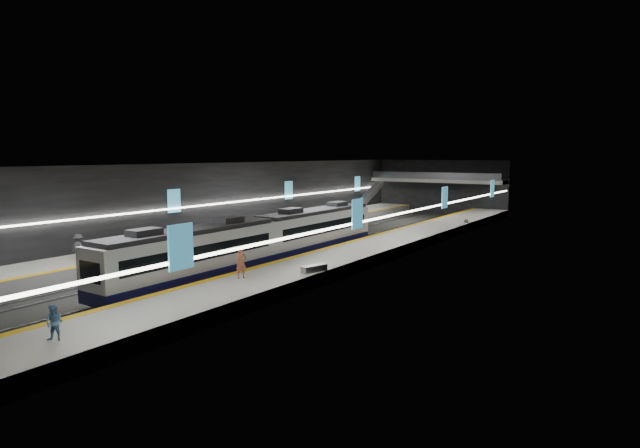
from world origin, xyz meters
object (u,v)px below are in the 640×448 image
Objects in this scene: bench_right_far at (466,221)px; passenger_left_b at (79,248)px; passenger_right_b at (54,323)px; bench_left_near at (162,239)px; passenger_left_a at (293,217)px; passenger_right_a at (241,263)px; train at (263,239)px; bench_right_near at (314,269)px; escalator at (368,196)px; bench_left_far at (346,208)px.

bench_right_far is 41.45m from passenger_left_b.
passenger_right_b is 18.51m from passenger_left_b.
passenger_left_a reaches higher than bench_left_near.
bench_left_near is 1.04× the size of passenger_right_a.
bench_right_far is at bearing -124.77° from passenger_left_b.
passenger_left_b is at bearing -82.53° from bench_left_near.
bench_left_near is 17.03m from passenger_right_a.
train is at bearing -0.55° from bench_left_near.
bench_left_near is 25.92m from passenger_right_b.
bench_left_near is 1.06× the size of bench_right_near.
bench_right_far is at bearing 105.40° from bench_right_near.
escalator is 58.29m from passenger_right_b.
escalator reaches higher than bench_right_far.
escalator is 3.99× the size of bench_left_far.
bench_right_far is at bearing -24.24° from escalator.
escalator is at bearing 40.61° from bench_left_far.
bench_right_near is at bearing 54.35° from passenger_right_b.
bench_left_far is at bearing 148.14° from bench_right_far.
bench_left_near is 9.25m from passenger_left_b.
bench_right_far is 0.83× the size of passenger_left_b.
passenger_right_a is 1.25× the size of passenger_left_a.
bench_left_near is at bearing -177.69° from train.
passenger_right_b is 0.78× the size of passenger_left_b.
bench_right_near is at bearing -10.92° from bench_left_near.
train is 15.15× the size of passenger_left_b.
passenger_left_a reaches higher than passenger_right_b.
bench_left_far is at bearing -123.76° from escalator.
bench_right_far is at bearing 57.90° from passenger_right_b.
escalator is at bearing 179.00° from passenger_left_a.
train is at bearing -146.59° from passenger_left_b.
passenger_left_b is (-16.77, -37.89, 0.79)m from bench_right_far.
bench_left_far is 17.40m from passenger_left_a.
passenger_right_a reaches higher than passenger_left_a.
passenger_right_b reaches higher than bench_right_near.
passenger_right_b is (16.78, -19.75, 0.52)m from bench_left_near.
train reaches higher than passenger_left_b.
passenger_left_b is (-15.12, 10.68, 0.22)m from passenger_right_b.
passenger_right_b is at bearing -52.52° from bench_left_near.
bench_left_near is at bearing 100.19° from passenger_right_b.
bench_right_far is (19.00, -4.66, -0.04)m from bench_left_far.
passenger_left_a is at bearing -103.27° from passenger_left_b.
bench_right_near is 1.19× the size of bench_right_far.
passenger_left_b reaches higher than passenger_right_a.
bench_left_far is 40.78m from bench_right_near.
passenger_right_a is at bearing 64.92° from passenger_right_b.
bench_right_far is at bearing 123.65° from passenger_left_a.
bench_left_near is 1.33× the size of passenger_right_b.
passenger_right_a reaches higher than bench_left_far.
escalator is at bearing -100.61° from passenger_left_b.
passenger_right_a is 13.07m from passenger_right_b.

